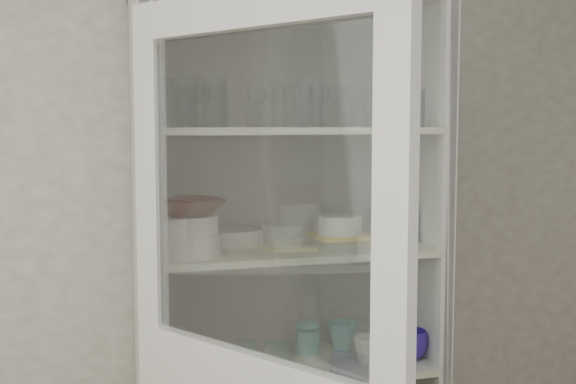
{
  "coord_description": "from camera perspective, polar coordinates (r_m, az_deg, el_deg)",
  "views": [
    {
      "loc": [
        -0.46,
        -1.04,
        1.67
      ],
      "look_at": [
        0.2,
        1.27,
        1.44
      ],
      "focal_mm": 45.0,
      "sensor_mm": 36.0,
      "label": 1
    }
  ],
  "objects": [
    {
      "name": "plate_stack_front",
      "position": [
        2.28,
        -7.84,
        -4.13
      ],
      "size": [
        0.21,
        0.21,
        0.07
      ],
      "primitive_type": "cylinder",
      "color": "silver",
      "rests_on": "shelf_plates"
    },
    {
      "name": "tumbler_7",
      "position": [
        2.34,
        -5.62,
        6.93
      ],
      "size": [
        0.1,
        0.1,
        0.15
      ],
      "primitive_type": "cylinder",
      "rotation": [
        0.0,
        0.0,
        0.38
      ],
      "color": "silver",
      "rests_on": "shelf_glass"
    },
    {
      "name": "wall_back",
      "position": [
        2.6,
        -5.61,
        -2.83
      ],
      "size": [
        3.6,
        0.02,
        2.6
      ],
      "primitive_type": "cube",
      "color": "#9B9687",
      "rests_on": "ground"
    },
    {
      "name": "tumbler_6",
      "position": [
        2.45,
        10.04,
        6.53
      ],
      "size": [
        0.06,
        0.06,
        0.12
      ],
      "primitive_type": "cylinder",
      "rotation": [
        0.0,
        0.0,
        0.02
      ],
      "color": "silver",
      "rests_on": "shelf_glass"
    },
    {
      "name": "tumbler_4",
      "position": [
        2.29,
        1.22,
        6.73
      ],
      "size": [
        0.07,
        0.07,
        0.13
      ],
      "primitive_type": "cylinder",
      "rotation": [
        0.0,
        0.0,
        0.07
      ],
      "color": "silver",
      "rests_on": "shelf_glass"
    },
    {
      "name": "tumbler_9",
      "position": [
        2.37,
        -6.02,
        6.78
      ],
      "size": [
        0.09,
        0.09,
        0.14
      ],
      "primitive_type": "cylinder",
      "rotation": [
        0.0,
        0.0,
        0.4
      ],
      "color": "silver",
      "rests_on": "shelf_glass"
    },
    {
      "name": "mug_white",
      "position": [
        2.53,
        6.3,
        -12.26
      ],
      "size": [
        0.1,
        0.1,
        0.09
      ],
      "primitive_type": "imported",
      "rotation": [
        0.0,
        0.0,
        -0.03
      ],
      "color": "silver",
      "rests_on": "shelf_mugs"
    },
    {
      "name": "goblet_3",
      "position": [
        2.66,
        7.84,
        6.88
      ],
      "size": [
        0.07,
        0.07,
        0.16
      ],
      "primitive_type": null,
      "color": "silver",
      "rests_on": "shelf_glass"
    },
    {
      "name": "pantry_cabinet",
      "position": [
        2.57,
        -0.39,
        -11.13
      ],
      "size": [
        1.0,
        0.45,
        2.1
      ],
      "color": "silver",
      "rests_on": "floor"
    },
    {
      "name": "tumbler_5",
      "position": [
        2.33,
        4.46,
        6.66
      ],
      "size": [
        0.07,
        0.07,
        0.12
      ],
      "primitive_type": "cylinder",
      "rotation": [
        0.0,
        0.0,
        -0.12
      ],
      "color": "silver",
      "rests_on": "shelf_glass"
    },
    {
      "name": "grey_bowl_stack",
      "position": [
        2.56,
        8.55,
        -2.53
      ],
      "size": [
        0.14,
        0.14,
        0.12
      ],
      "primitive_type": "cylinder",
      "color": "#B9B9B9",
      "rests_on": "shelf_plates"
    },
    {
      "name": "tumbler_0",
      "position": [
        2.2,
        -9.38,
        6.93
      ],
      "size": [
        0.09,
        0.09,
        0.14
      ],
      "primitive_type": "cylinder",
      "rotation": [
        0.0,
        0.0,
        -0.23
      ],
      "color": "silver",
      "rests_on": "shelf_glass"
    },
    {
      "name": "teal_jar",
      "position": [
        2.61,
        1.56,
        -11.54
      ],
      "size": [
        0.09,
        0.09,
        0.1
      ],
      "color": "teal",
      "rests_on": "shelf_mugs"
    },
    {
      "name": "tumbler_8",
      "position": [
        2.35,
        -8.27,
        6.62
      ],
      "size": [
        0.08,
        0.08,
        0.13
      ],
      "primitive_type": "cylinder",
      "rotation": [
        0.0,
        0.0,
        -0.26
      ],
      "color": "silver",
      "rests_on": "shelf_glass"
    },
    {
      "name": "cream_bowl",
      "position": [
        2.27,
        -7.86,
        -2.54
      ],
      "size": [
        0.22,
        0.22,
        0.06
      ],
      "primitive_type": "cylinder",
      "rotation": [
        0.0,
        0.0,
        0.24
      ],
      "color": "white",
      "rests_on": "plate_stack_front"
    },
    {
      "name": "goblet_1",
      "position": [
        2.49,
        -2.43,
        6.89
      ],
      "size": [
        0.07,
        0.07,
        0.15
      ],
      "primitive_type": null,
      "color": "silver",
      "rests_on": "shelf_glass"
    },
    {
      "name": "tumbler_2",
      "position": [
        2.2,
        -5.77,
        7.04
      ],
      "size": [
        0.08,
        0.08,
        0.15
      ],
      "primitive_type": "cylinder",
      "rotation": [
        0.0,
        0.0,
        0.11
      ],
      "color": "silver",
      "rests_on": "shelf_glass"
    },
    {
      "name": "terracotta_bowl",
      "position": [
        2.26,
        -7.88,
        -1.15
      ],
      "size": [
        0.27,
        0.27,
        0.05
      ],
      "primitive_type": "imported",
      "rotation": [
        0.0,
        0.0,
        0.28
      ],
      "color": "#482018",
      "rests_on": "cream_bowl"
    },
    {
      "name": "plate_stack_back",
      "position": [
        2.48,
        -4.67,
        -3.51
      ],
      "size": [
        0.23,
        0.23,
        0.06
      ],
      "primitive_type": "cylinder",
      "color": "silver",
      "rests_on": "shelf_plates"
    },
    {
      "name": "tumbler_1",
      "position": [
        2.22,
        -7.93,
        6.97
      ],
      "size": [
        0.09,
        0.09,
        0.15
      ],
      "primitive_type": "cylinder",
      "rotation": [
        0.0,
        0.0,
        0.37
      ],
      "color": "silver",
      "rests_on": "shelf_glass"
    },
    {
      "name": "goblet_0",
      "position": [
        2.45,
        -7.13,
        7.22
      ],
      "size": [
        0.08,
        0.08,
        0.18
      ],
      "primitive_type": null,
      "color": "silver",
      "rests_on": "shelf_glass"
    },
    {
      "name": "mug_teal",
      "position": [
        2.65,
        4.36,
        -11.26
      ],
      "size": [
        0.13,
        0.13,
        0.1
      ],
      "primitive_type": "imported",
      "rotation": [
        0.0,
        0.0,
        0.21
      ],
      "color": "teal",
      "rests_on": "shelf_mugs"
    },
    {
      "name": "glass_platter",
      "position": [
        2.5,
        4.11,
        -3.84
      ],
      "size": [
        0.42,
        0.42,
        0.02
      ],
      "primitive_type": "cylinder",
      "rotation": [
        0.0,
        0.0,
        -0.26
      ],
      "color": "silver",
      "rests_on": "shelf_plates"
    },
    {
      "name": "mug_blue",
      "position": [
        2.58,
        9.53,
        -11.79
      ],
      "size": [
        0.14,
        0.14,
        0.1
      ],
      "primitive_type": "imported",
      "rotation": [
        0.0,
        0.0,
        -0.14
      ],
      "color": "#292396",
      "rests_on": "shelf_mugs"
    },
    {
      "name": "yellow_trivet",
      "position": [
        2.5,
        4.11,
        -3.48
      ],
      "size": [
        0.19,
        0.19,
        0.01
      ],
      "primitive_type": "cube",
      "rotation": [
        0.0,
        0.0,
        0.04
      ],
      "color": "gold",
      "rests_on": "glass_platter"
    },
    {
      "name": "goblet_2",
      "position": [
        2.57,
        4.05,
        6.95
      ],
      "size": [
        0.07,
        0.07,
        0.16
      ],
      "primitive_type": null,
      "color": "silver",
      "rests_on": "shelf_glass"
    },
    {
      "name": "white_canister",
      "position": [
        2.46,
        -9.59,
        -12.18
      ],
      "size": [
        0.14,
        0.14,
        0.14
      ],
      "primitive_type": "cylinder",
      "rotation": [
        0.0,
        0.0,
        -0.18
      ],
      "color": "silver",
      "rests_on": "shelf_mugs"
    },
    {
      "name": "measuring_cups",
      "position": [
        2.44,
        -3.27,
        -13.43
      ],
      "size": [
        0.11,
        0.11,
        0.04
      ],
      "primitive_type": "cylinder",
      "color": "#B1B1B1",
      "rests_on": "shelf_mugs"
    },
    {
      "name": "tumbler_3",
      "position": [
        2.26,
        1.88,
        7.04
      ],
      "size": [
        0.1,
        0.1,
        0.15
      ],
      "primitive_type": "cylinder",
      "rotation": [
        0.0,
        0.0,
        -0.35
      ],
      "color": "silver",
      "rests_on": "shelf_glass"
    },
    {
      "name": "white_ramekin",
      "position": [
        2.49,
        4.12,
        -2.59
      ],
      "size": [
        0.17,
        0.17,
        0.07
      ],
      "primitive_type": "cylinder",
      "rotation": [
        0.0,
        0.0,
        -0.12
      ],
      "color": "silver",
      "rests_on": "yellow_trivet"
    }
  ]
}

